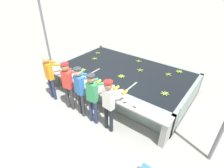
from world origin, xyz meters
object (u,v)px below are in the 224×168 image
at_px(banana_bunch_floating_0, 165,93).
at_px(banana_bunch_floating_4, 121,76).
at_px(support_post_left, 46,40).
at_px(worker_3, 93,94).
at_px(worker_0, 50,74).
at_px(knife_1, 136,108).
at_px(knife_0, 127,102).
at_px(worker_1, 68,82).
at_px(banana_bunch_floating_1, 140,70).
at_px(banana_bunch_floating_6, 179,71).
at_px(banana_bunch_floating_7, 98,53).
at_px(banana_bunch_floating_3, 83,70).
at_px(banana_bunch_floating_2, 138,61).
at_px(worker_4, 109,101).
at_px(banana_bunch_floating_5, 168,74).
at_px(banana_bunch_floating_8, 95,59).
at_px(worker_2, 80,87).

distance_m(banana_bunch_floating_0, banana_bunch_floating_4, 1.71).
bearing_deg(support_post_left, worker_3, -17.81).
xyz_separation_m(banana_bunch_floating_0, banana_bunch_floating_4, (-1.71, 0.07, 0.00)).
relative_size(worker_0, knife_1, 4.91).
bearing_deg(banana_bunch_floating_0, knife_0, -122.61).
height_order(worker_0, worker_1, worker_1).
distance_m(worker_1, banana_bunch_floating_4, 1.93).
height_order(banana_bunch_floating_1, knife_0, banana_bunch_floating_1).
distance_m(banana_bunch_floating_6, banana_bunch_floating_7, 3.78).
bearing_deg(knife_0, banana_bunch_floating_7, 143.99).
bearing_deg(banana_bunch_floating_3, banana_bunch_floating_2, 57.45).
relative_size(banana_bunch_floating_1, support_post_left, 0.09).
bearing_deg(banana_bunch_floating_6, support_post_left, -158.36).
relative_size(worker_1, worker_4, 1.02).
bearing_deg(banana_bunch_floating_5, worker_0, -138.70).
xyz_separation_m(banana_bunch_floating_6, banana_bunch_floating_7, (-3.75, -0.49, 0.00)).
distance_m(worker_0, banana_bunch_floating_2, 3.65).
height_order(banana_bunch_floating_4, banana_bunch_floating_5, same).
distance_m(banana_bunch_floating_2, banana_bunch_floating_8, 1.93).
xyz_separation_m(worker_3, banana_bunch_floating_5, (1.17, 2.86, -0.19)).
distance_m(banana_bunch_floating_5, knife_1, 2.41).
height_order(banana_bunch_floating_1, banana_bunch_floating_6, same).
bearing_deg(worker_2, support_post_left, 159.81).
relative_size(worker_4, knife_1, 4.85).
distance_m(worker_3, banana_bunch_floating_6, 3.62).
distance_m(worker_1, banana_bunch_floating_8, 2.41).
relative_size(banana_bunch_floating_7, knife_0, 1.00).
relative_size(worker_0, worker_2, 0.99).
xyz_separation_m(banana_bunch_floating_4, banana_bunch_floating_8, (-1.85, 0.57, 0.00)).
height_order(knife_0, support_post_left, support_post_left).
xyz_separation_m(banana_bunch_floating_0, banana_bunch_floating_5, (-0.40, 1.25, 0.00)).
height_order(banana_bunch_floating_5, support_post_left, support_post_left).
xyz_separation_m(worker_4, banana_bunch_floating_3, (-2.21, 1.13, -0.18)).
xyz_separation_m(worker_0, worker_2, (1.53, 0.01, 0.02)).
height_order(worker_3, banana_bunch_floating_2, worker_3).
bearing_deg(banana_bunch_floating_3, banana_bunch_floating_4, 18.98).
height_order(worker_0, worker_2, worker_2).
bearing_deg(worker_4, banana_bunch_floating_1, 99.72).
bearing_deg(worker_1, banana_bunch_floating_4, 60.12).
xyz_separation_m(banana_bunch_floating_7, banana_bunch_floating_8, (0.35, -0.59, 0.00)).
xyz_separation_m(knife_0, knife_1, (0.36, -0.06, 0.00)).
xyz_separation_m(worker_2, knife_0, (1.40, 0.49, -0.21)).
bearing_deg(banana_bunch_floating_2, support_post_left, -150.91).
xyz_separation_m(banana_bunch_floating_2, banana_bunch_floating_4, (0.17, -1.54, -0.00)).
bearing_deg(worker_2, worker_4, 0.93).
relative_size(worker_2, banana_bunch_floating_7, 6.26).
bearing_deg(worker_1, knife_1, 10.70).
xyz_separation_m(worker_1, banana_bunch_floating_2, (0.78, 3.20, -0.20)).
relative_size(banana_bunch_floating_7, support_post_left, 0.09).
bearing_deg(worker_0, knife_1, 7.57).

